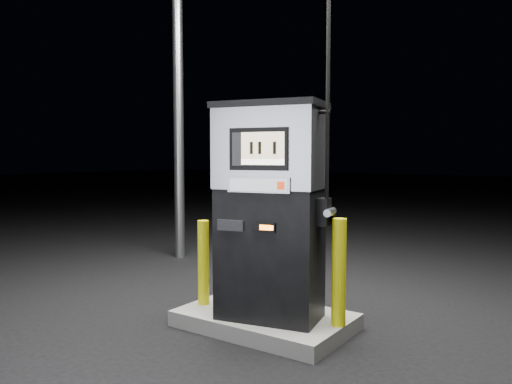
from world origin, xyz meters
The scene contains 5 objects.
ground centered at (0.00, 0.00, 0.00)m, with size 80.00×80.00×0.00m, color black.
pump_island centered at (0.00, 0.00, 0.07)m, with size 1.60×1.00×0.15m, color slate.
fuel_dispenser centered at (0.12, -0.10, 1.17)m, with size 1.14×0.78×4.11m.
bollard_left centered at (-0.66, -0.13, 0.58)m, with size 0.11×0.11×0.85m, color yellow.
bollard_right centered at (0.74, 0.06, 0.63)m, with size 0.13×0.13×0.96m, color yellow.
Camera 1 is at (2.60, -3.91, 1.65)m, focal length 35.00 mm.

